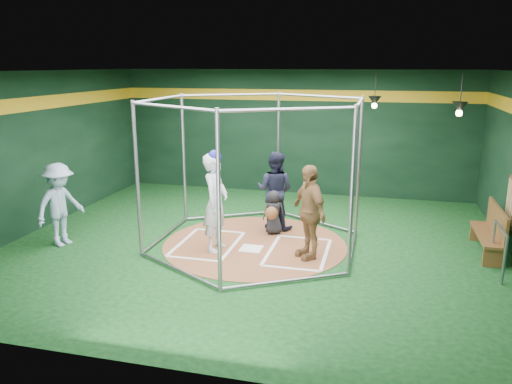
% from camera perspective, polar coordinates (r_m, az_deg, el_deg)
% --- Properties ---
extents(room_shell, '(10.10, 9.10, 3.53)m').
position_cam_1_polar(room_shell, '(9.95, -0.13, 3.52)').
color(room_shell, black).
rests_on(room_shell, ground).
extents(clay_disc, '(3.80, 3.80, 0.01)m').
position_cam_1_polar(clay_disc, '(10.42, -0.14, -5.97)').
color(clay_disc, brown).
rests_on(clay_disc, ground).
extents(home_plate, '(0.43, 0.43, 0.01)m').
position_cam_1_polar(home_plate, '(10.14, -0.56, -6.48)').
color(home_plate, white).
rests_on(home_plate, clay_disc).
extents(batter_box_left, '(1.17, 1.77, 0.01)m').
position_cam_1_polar(batter_box_left, '(10.45, -5.56, -5.91)').
color(batter_box_left, white).
rests_on(batter_box_left, clay_disc).
extents(batter_box_right, '(1.17, 1.77, 0.01)m').
position_cam_1_polar(batter_box_right, '(10.01, 4.83, -6.84)').
color(batter_box_right, white).
rests_on(batter_box_right, clay_disc).
extents(batting_cage, '(4.05, 4.67, 3.00)m').
position_cam_1_polar(batting_cage, '(10.00, -0.14, 2.08)').
color(batting_cage, gray).
rests_on(batting_cage, ground).
extents(pendant_lamp_near, '(0.34, 0.34, 0.90)m').
position_cam_1_polar(pendant_lamp_near, '(13.10, 13.40, 10.11)').
color(pendant_lamp_near, black).
rests_on(pendant_lamp_near, room_shell).
extents(pendant_lamp_far, '(0.34, 0.34, 0.90)m').
position_cam_1_polar(pendant_lamp_far, '(11.61, 22.25, 8.94)').
color(pendant_lamp_far, black).
rests_on(pendant_lamp_far, room_shell).
extents(batter_figure, '(0.49, 0.72, 2.02)m').
position_cam_1_polar(batter_figure, '(9.85, -4.65, -1.08)').
color(batter_figure, silver).
rests_on(batter_figure, clay_disc).
extents(visitor_leopard, '(1.00, 1.11, 1.82)m').
position_cam_1_polar(visitor_leopard, '(9.51, 6.06, -2.26)').
color(visitor_leopard, '#B6854E').
rests_on(visitor_leopard, clay_disc).
extents(catcher_figure, '(0.56, 0.63, 0.97)m').
position_cam_1_polar(catcher_figure, '(10.87, 2.02, -2.34)').
color(catcher_figure, black).
rests_on(catcher_figure, clay_disc).
extents(umpire, '(0.95, 0.79, 1.76)m').
position_cam_1_polar(umpire, '(11.17, 2.17, 0.18)').
color(umpire, black).
rests_on(umpire, clay_disc).
extents(bystander_blue, '(0.91, 1.24, 1.72)m').
position_cam_1_polar(bystander_blue, '(10.90, -21.51, -1.37)').
color(bystander_blue, '#8FA7BE').
rests_on(bystander_blue, ground).
extents(dugout_bench, '(0.38, 1.64, 0.96)m').
position_cam_1_polar(dugout_bench, '(10.82, 25.33, -3.93)').
color(dugout_bench, brown).
rests_on(dugout_bench, ground).
extents(steel_railing, '(0.05, 1.01, 0.87)m').
position_cam_1_polar(steel_railing, '(9.81, 26.06, -5.25)').
color(steel_railing, gray).
rests_on(steel_railing, ground).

